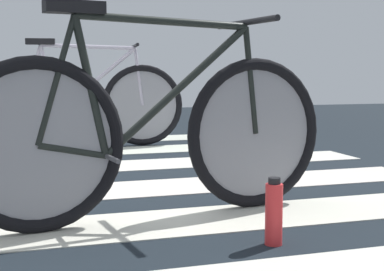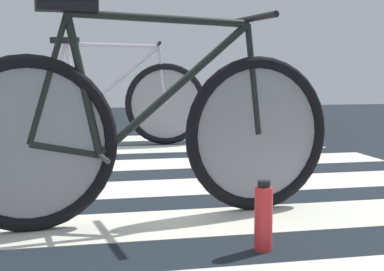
# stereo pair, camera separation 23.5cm
# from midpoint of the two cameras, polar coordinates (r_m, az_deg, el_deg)

# --- Properties ---
(bicycle_1_of_3) EXTENTS (1.72, 0.53, 0.93)m
(bicycle_1_of_3) POSITION_cam_midpoint_polar(r_m,az_deg,el_deg) (2.41, -6.50, 0.19)
(bicycle_1_of_3) COLOR black
(bicycle_1_of_3) RESTS_ON ground
(bicycle_3_of_3) EXTENTS (1.73, 0.52, 0.93)m
(bicycle_3_of_3) POSITION_cam_midpoint_polar(r_m,az_deg,el_deg) (4.90, -12.47, 3.28)
(bicycle_3_of_3) COLOR black
(bicycle_3_of_3) RESTS_ON ground
(water_bottle) EXTENTS (0.07, 0.07, 0.26)m
(water_bottle) POSITION_cam_midpoint_polar(r_m,az_deg,el_deg) (2.08, 5.46, -8.15)
(water_bottle) COLOR red
(water_bottle) RESTS_ON ground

